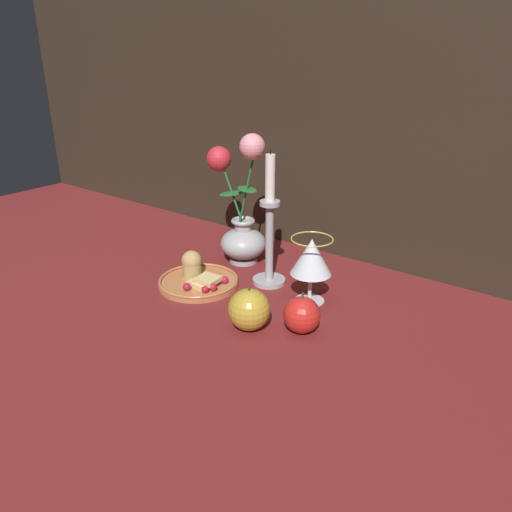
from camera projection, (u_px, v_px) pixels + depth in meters
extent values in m
plane|color=maroon|center=(244.00, 298.00, 1.08)|extent=(2.40, 2.40, 0.00)
cylinder|color=#A3A3A8|center=(243.00, 259.00, 1.26)|extent=(0.07, 0.07, 0.01)
ellipsoid|color=#A3A3A8|center=(243.00, 243.00, 1.25)|extent=(0.11, 0.11, 0.08)
cylinder|color=#A3A3A8|center=(243.00, 227.00, 1.23)|extent=(0.04, 0.04, 0.03)
torus|color=#A3A3A8|center=(243.00, 221.00, 1.22)|extent=(0.06, 0.06, 0.01)
cylinder|color=#23662D|center=(231.00, 190.00, 1.21)|extent=(0.07, 0.01, 0.15)
ellipsoid|color=#23662D|center=(232.00, 193.00, 1.21)|extent=(0.06, 0.08, 0.00)
sphere|color=red|center=(219.00, 159.00, 1.20)|extent=(0.06, 0.06, 0.06)
cylinder|color=#23662D|center=(247.00, 185.00, 1.17)|extent=(0.04, 0.02, 0.19)
ellipsoid|color=#23662D|center=(247.00, 189.00, 1.18)|extent=(0.08, 0.07, 0.00)
sphere|color=pink|center=(252.00, 147.00, 1.12)|extent=(0.06, 0.06, 0.06)
cylinder|color=#B77042|center=(199.00, 283.00, 1.14)|extent=(0.18, 0.18, 0.01)
torus|color=#B77042|center=(198.00, 280.00, 1.13)|extent=(0.18, 0.18, 0.01)
cylinder|color=tan|center=(194.00, 267.00, 1.16)|extent=(0.04, 0.04, 0.04)
sphere|color=tan|center=(193.00, 260.00, 1.15)|extent=(0.05, 0.05, 0.05)
cube|color=#DBBC7A|center=(202.00, 283.00, 1.12)|extent=(0.05, 0.05, 0.01)
cube|color=#DBBC7A|center=(208.00, 280.00, 1.11)|extent=(0.05, 0.05, 0.01)
sphere|color=#AD192D|center=(187.00, 287.00, 1.09)|extent=(0.02, 0.02, 0.02)
sphere|color=#AD192D|center=(205.00, 289.00, 1.08)|extent=(0.02, 0.02, 0.02)
sphere|color=#AD192D|center=(213.00, 287.00, 1.09)|extent=(0.02, 0.02, 0.02)
sphere|color=#AD192D|center=(225.00, 280.00, 1.12)|extent=(0.02, 0.02, 0.02)
cylinder|color=silver|center=(309.00, 300.00, 1.07)|extent=(0.06, 0.06, 0.00)
cylinder|color=silver|center=(310.00, 286.00, 1.05)|extent=(0.01, 0.01, 0.06)
cone|color=silver|center=(311.00, 256.00, 1.03)|extent=(0.09, 0.09, 0.08)
cone|color=gold|center=(311.00, 262.00, 1.03)|extent=(0.08, 0.08, 0.05)
torus|color=gold|center=(312.00, 239.00, 1.01)|extent=(0.09, 0.09, 0.00)
cylinder|color=#A3A3A8|center=(270.00, 281.00, 1.15)|extent=(0.08, 0.08, 0.01)
cylinder|color=#A3A3A8|center=(270.00, 243.00, 1.11)|extent=(0.02, 0.02, 0.18)
cylinder|color=#A3A3A8|center=(271.00, 203.00, 1.08)|extent=(0.04, 0.04, 0.01)
cylinder|color=white|center=(271.00, 178.00, 1.05)|extent=(0.02, 0.02, 0.10)
cylinder|color=black|center=(272.00, 152.00, 1.03)|extent=(0.00, 0.00, 0.01)
sphere|color=#B2932D|center=(249.00, 310.00, 0.95)|extent=(0.08, 0.08, 0.08)
cylinder|color=#4C3319|center=(249.00, 288.00, 0.93)|extent=(0.00, 0.00, 0.01)
sphere|color=red|center=(302.00, 315.00, 0.94)|extent=(0.07, 0.07, 0.07)
cylinder|color=#4C3319|center=(303.00, 295.00, 0.92)|extent=(0.00, 0.00, 0.01)
sphere|color=#AD192D|center=(250.00, 303.00, 1.04)|extent=(0.01, 0.01, 0.01)
sphere|color=#AD192D|center=(235.00, 306.00, 1.03)|extent=(0.02, 0.02, 0.02)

